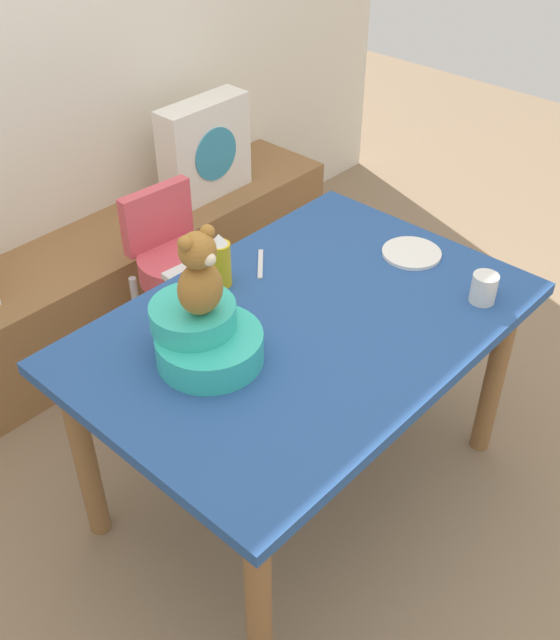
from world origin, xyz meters
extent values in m
plane|color=#8C7256|center=(0.00, 0.00, 0.00)|extent=(8.00, 8.00, 0.00)
cube|color=olive|center=(0.00, 1.22, 0.23)|extent=(2.60, 0.44, 0.46)
cube|color=white|center=(0.70, 1.20, 0.68)|extent=(0.44, 0.14, 0.44)
cylinder|color=teal|center=(0.70, 1.12, 0.68)|extent=(0.24, 0.01, 0.24)
cube|color=#264C8C|center=(0.00, 0.00, 0.72)|extent=(1.38, 0.93, 0.04)
cylinder|color=olive|center=(-0.60, -0.38, 0.35)|extent=(0.07, 0.07, 0.70)
cylinder|color=olive|center=(0.60, -0.38, 0.35)|extent=(0.07, 0.07, 0.70)
cylinder|color=olive|center=(-0.60, 0.38, 0.35)|extent=(0.07, 0.07, 0.70)
cylinder|color=olive|center=(0.60, 0.38, 0.35)|extent=(0.07, 0.07, 0.70)
cylinder|color=#D84C59|center=(0.17, 0.77, 0.51)|extent=(0.34, 0.34, 0.10)
cube|color=#D84C59|center=(0.18, 0.90, 0.67)|extent=(0.30, 0.07, 0.24)
cube|color=white|center=(0.15, 0.59, 0.58)|extent=(0.31, 0.22, 0.02)
cylinder|color=silver|center=(0.03, 0.63, 0.23)|extent=(0.03, 0.03, 0.46)
cylinder|color=silver|center=(0.31, 0.63, 0.23)|extent=(0.03, 0.03, 0.46)
cylinder|color=silver|center=(0.03, 0.91, 0.23)|extent=(0.03, 0.03, 0.46)
cylinder|color=silver|center=(0.31, 0.91, 0.23)|extent=(0.03, 0.03, 0.46)
cylinder|color=#31BDAA|center=(-0.31, 0.08, 0.79)|extent=(0.30, 0.30, 0.09)
cylinder|color=#31BDAA|center=(-0.31, 0.14, 0.86)|extent=(0.24, 0.24, 0.07)
ellipsoid|color=#9E692B|center=(-0.31, 0.10, 0.97)|extent=(0.13, 0.11, 0.15)
sphere|color=#9E692B|center=(-0.31, 0.10, 1.09)|extent=(0.10, 0.10, 0.10)
sphere|color=beige|center=(-0.31, 0.05, 1.08)|extent=(0.04, 0.04, 0.04)
sphere|color=#9E692B|center=(-0.35, 0.10, 1.13)|extent=(0.04, 0.04, 0.04)
sphere|color=#9E692B|center=(-0.28, 0.10, 1.13)|extent=(0.04, 0.04, 0.04)
cylinder|color=gold|center=(-0.04, 0.32, 0.81)|extent=(0.07, 0.07, 0.15)
cone|color=white|center=(-0.04, 0.32, 0.91)|extent=(0.06, 0.06, 0.03)
cylinder|color=silver|center=(0.45, -0.34, 0.79)|extent=(0.08, 0.08, 0.09)
torus|color=silver|center=(0.50, -0.34, 0.79)|extent=(0.06, 0.01, 0.06)
cylinder|color=white|center=(0.52, -0.03, 0.75)|extent=(0.20, 0.20, 0.01)
cube|color=silver|center=(0.13, 0.31, 0.74)|extent=(0.14, 0.13, 0.01)
camera|label=1|loc=(-1.35, -1.14, 2.11)|focal=41.94mm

